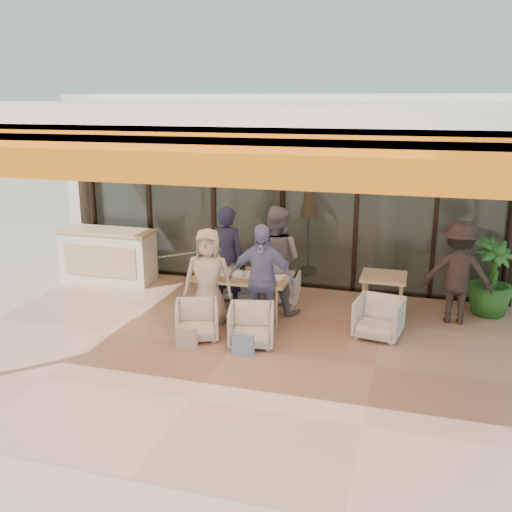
% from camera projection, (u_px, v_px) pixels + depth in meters
% --- Properties ---
extents(ground, '(70.00, 70.00, 0.00)m').
position_uv_depth(ground, '(232.00, 350.00, 8.10)').
color(ground, '#C6B293').
rests_on(ground, ground).
extents(terrace_floor, '(8.00, 6.00, 0.01)m').
position_uv_depth(terrace_floor, '(232.00, 349.00, 8.10)').
color(terrace_floor, tan).
rests_on(terrace_floor, ground).
extents(terrace_structure, '(8.00, 6.00, 3.40)m').
position_uv_depth(terrace_structure, '(222.00, 115.00, 6.99)').
color(terrace_structure, silver).
rests_on(terrace_structure, ground).
extents(glass_storefront, '(8.08, 0.10, 3.20)m').
position_uv_depth(glass_storefront, '(283.00, 203.00, 10.45)').
color(glass_storefront, '#9EADA3').
rests_on(glass_storefront, ground).
extents(interior_block, '(9.05, 3.62, 3.52)m').
position_uv_depth(interior_block, '(308.00, 156.00, 12.42)').
color(interior_block, silver).
rests_on(interior_block, ground).
extents(host_counter, '(1.85, 0.65, 1.04)m').
position_uv_depth(host_counter, '(108.00, 255.00, 10.96)').
color(host_counter, silver).
rests_on(host_counter, ground).
extents(dining_table, '(1.50, 0.90, 0.93)m').
position_uv_depth(dining_table, '(243.00, 278.00, 9.07)').
color(dining_table, tan).
rests_on(dining_table, ground).
extents(chair_far_left, '(0.73, 0.70, 0.64)m').
position_uv_depth(chair_far_left, '(237.00, 280.00, 10.15)').
color(chair_far_left, white).
rests_on(chair_far_left, ground).
extents(chair_far_right, '(0.62, 0.58, 0.59)m').
position_uv_depth(chair_far_right, '(283.00, 286.00, 9.93)').
color(chair_far_right, white).
rests_on(chair_far_right, ground).
extents(chair_near_left, '(0.78, 0.76, 0.63)m').
position_uv_depth(chair_near_left, '(197.00, 319.00, 8.40)').
color(chair_near_left, white).
rests_on(chair_near_left, ground).
extents(chair_near_right, '(0.76, 0.73, 0.66)m').
position_uv_depth(chair_near_right, '(251.00, 324.00, 8.17)').
color(chair_near_right, white).
rests_on(chair_near_right, ground).
extents(diner_navy, '(0.70, 0.51, 1.75)m').
position_uv_depth(diner_navy, '(227.00, 257.00, 9.54)').
color(diner_navy, '#191C37').
rests_on(diner_navy, ground).
extents(diner_grey, '(0.98, 0.83, 1.80)m').
position_uv_depth(diner_grey, '(276.00, 260.00, 9.31)').
color(diner_grey, slate).
rests_on(diner_grey, ground).
extents(diner_cream, '(0.84, 0.62, 1.56)m').
position_uv_depth(diner_cream, '(208.00, 278.00, 8.73)').
color(diner_cream, beige).
rests_on(diner_cream, ground).
extents(diner_periwinkle, '(1.01, 0.48, 1.69)m').
position_uv_depth(diner_periwinkle, '(261.00, 279.00, 8.49)').
color(diner_periwinkle, '#6F7CB9').
rests_on(diner_periwinkle, ground).
extents(tote_bag_cream, '(0.30, 0.10, 0.34)m').
position_uv_depth(tote_bag_cream, '(187.00, 338.00, 8.06)').
color(tote_bag_cream, silver).
rests_on(tote_bag_cream, ground).
extents(tote_bag_blue, '(0.30, 0.10, 0.34)m').
position_uv_depth(tote_bag_blue, '(243.00, 345.00, 7.84)').
color(tote_bag_blue, '#99BFD8').
rests_on(tote_bag_blue, ground).
extents(side_table, '(0.70, 0.70, 0.74)m').
position_uv_depth(side_table, '(384.00, 282.00, 9.04)').
color(side_table, tan).
rests_on(side_table, ground).
extents(side_chair, '(0.75, 0.71, 0.67)m').
position_uv_depth(side_chair, '(379.00, 316.00, 8.43)').
color(side_chair, white).
rests_on(side_chair, ground).
extents(standing_woman, '(1.09, 0.64, 1.66)m').
position_uv_depth(standing_woman, '(458.00, 273.00, 8.84)').
color(standing_woman, black).
rests_on(standing_woman, ground).
extents(potted_palm, '(1.01, 1.01, 1.29)m').
position_uv_depth(potted_palm, '(491.00, 278.00, 9.21)').
color(potted_palm, '#1E5919').
rests_on(potted_palm, ground).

